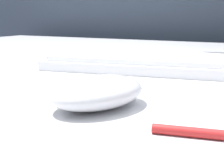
# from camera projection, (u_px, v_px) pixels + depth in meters

# --- Properties ---
(partition_panel) EXTENTS (5.00, 0.03, 1.01)m
(partition_panel) POSITION_uv_depth(u_px,v_px,m) (214.00, 94.00, 1.24)
(partition_panel) COLOR #333D4C
(partition_panel) RESTS_ON ground_plane
(computer_mouse_near) EXTENTS (0.11, 0.13, 0.03)m
(computer_mouse_near) POSITION_uv_depth(u_px,v_px,m) (97.00, 92.00, 0.32)
(computer_mouse_near) COLOR silver
(computer_mouse_near) RESTS_ON desk
(keyboard) EXTENTS (0.42, 0.21, 0.02)m
(keyboard) POSITION_uv_depth(u_px,v_px,m) (163.00, 63.00, 0.54)
(keyboard) COLOR white
(keyboard) RESTS_ON desk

